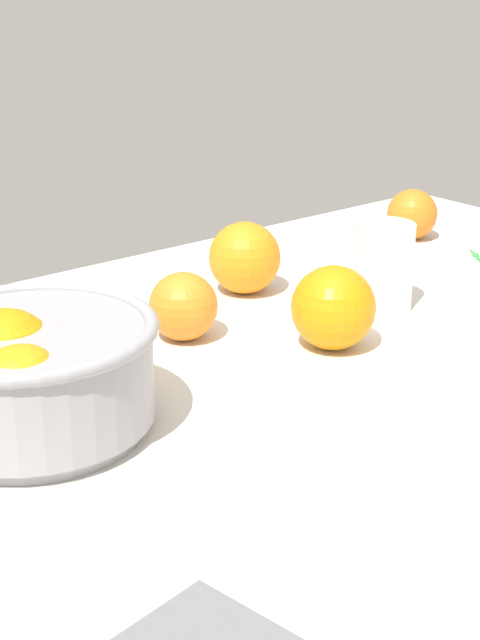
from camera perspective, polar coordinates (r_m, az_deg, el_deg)
The scene contains 8 objects.
ground_plane at distance 88.47cm, azimuth 0.88°, elevation -5.05°, with size 141.23×83.63×3.00cm, color silver.
fruit_bowl at distance 79.85cm, azimuth -12.36°, elevation -3.16°, with size 21.36×21.36×10.57cm.
juice_glass at distance 107.33cm, azimuth 8.59°, elevation 2.92°, with size 6.87×6.87×9.90cm.
loose_orange_0 at distance 95.78cm, azimuth 5.65°, elevation 0.75°, with size 8.64×8.64×8.64cm, color orange.
loose_orange_1 at distance 111.35cm, azimuth 0.28°, elevation 3.77°, with size 8.51×8.51×8.51cm, color orange.
loose_orange_2 at distance 135.48cm, azimuth 10.34°, elevation 6.29°, with size 7.04×7.04×7.04cm, color orange.
loose_orange_3 at distance 97.90cm, azimuth -3.44°, elevation 0.83°, with size 7.20×7.20×7.20cm, color orange.
herb_sprig_0 at distance 129.70cm, azimuth 14.05°, elevation 3.83°, with size 3.90×4.86×0.98cm.
Camera 1 is at (-50.84, -60.87, 37.72)cm, focal length 53.07 mm.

